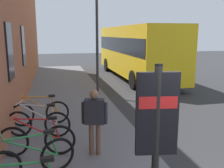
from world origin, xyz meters
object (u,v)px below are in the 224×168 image
object	(u,v)px
bicycle_far_end	(38,123)
city_bus	(135,49)
bicycle_leaning_wall	(40,113)
street_lamp	(97,26)
transit_info_sign	(157,125)
bicycle_nearest_sign	(37,140)
pedestrian_by_facade	(94,116)
bicycle_under_window	(32,160)

from	to	relation	value
bicycle_far_end	city_bus	world-z (taller)	city_bus
bicycle_leaning_wall	street_lamp	distance (m)	5.22
transit_info_sign	bicycle_nearest_sign	bearing A→B (deg)	31.90
bicycle_nearest_sign	transit_info_sign	bearing A→B (deg)	-148.10
pedestrian_by_facade	transit_info_sign	bearing A→B (deg)	-170.58
bicycle_nearest_sign	street_lamp	size ratio (longest dim) A/B	0.34
street_lamp	bicycle_under_window	bearing A→B (deg)	159.85
bicycle_far_end	street_lamp	xyz separation A→B (m)	(4.66, -2.46, 2.72)
bicycle_far_end	city_bus	bearing A→B (deg)	-32.49
pedestrian_by_facade	street_lamp	size ratio (longest dim) A/B	0.29
bicycle_under_window	pedestrian_by_facade	size ratio (longest dim) A/B	1.09
bicycle_leaning_wall	bicycle_nearest_sign	bearing A→B (deg)	-179.56
bicycle_under_window	bicycle_nearest_sign	bearing A→B (deg)	-2.66
city_bus	bicycle_leaning_wall	bearing A→B (deg)	144.61
street_lamp	bicycle_leaning_wall	bearing A→B (deg)	146.62
bicycle_under_window	bicycle_leaning_wall	size ratio (longest dim) A/B	0.96
bicycle_under_window	bicycle_nearest_sign	size ratio (longest dim) A/B	0.96
bicycle_far_end	pedestrian_by_facade	xyz separation A→B (m)	(-1.36, -1.32, 0.56)
city_bus	pedestrian_by_facade	xyz separation A→B (m)	(-10.40, 4.44, -0.85)
bicycle_leaning_wall	city_bus	bearing A→B (deg)	-35.39
bicycle_far_end	bicycle_leaning_wall	xyz separation A→B (m)	(0.95, -0.01, -0.00)
bicycle_leaning_wall	pedestrian_by_facade	world-z (taller)	pedestrian_by_facade
bicycle_far_end	pedestrian_by_facade	size ratio (longest dim) A/B	1.11
bicycle_under_window	street_lamp	bearing A→B (deg)	-20.15
pedestrian_by_facade	street_lamp	distance (m)	6.51
bicycle_under_window	city_bus	size ratio (longest dim) A/B	0.16
pedestrian_by_facade	street_lamp	world-z (taller)	street_lamp
bicycle_under_window	street_lamp	xyz separation A→B (m)	(6.75, -2.48, 2.72)
bicycle_under_window	bicycle_nearest_sign	xyz separation A→B (m)	(0.97, -0.05, 0.00)
bicycle_leaning_wall	pedestrian_by_facade	size ratio (longest dim) A/B	1.14
bicycle_leaning_wall	transit_info_sign	xyz separation A→B (m)	(-4.81, -1.73, 1.21)
bicycle_far_end	street_lamp	distance (m)	5.93
bicycle_far_end	bicycle_leaning_wall	size ratio (longest dim) A/B	0.97
bicycle_nearest_sign	city_bus	size ratio (longest dim) A/B	0.17
bicycle_leaning_wall	pedestrian_by_facade	bearing A→B (deg)	-150.44
transit_info_sign	pedestrian_by_facade	distance (m)	2.62
bicycle_far_end	street_lamp	world-z (taller)	street_lamp
pedestrian_by_facade	street_lamp	bearing A→B (deg)	-10.67
transit_info_sign	city_bus	xyz separation A→B (m)	(12.90, -4.02, 0.20)
bicycle_leaning_wall	pedestrian_by_facade	xyz separation A→B (m)	(-2.31, -1.31, 0.56)
bicycle_nearest_sign	bicycle_far_end	size ratio (longest dim) A/B	1.02
bicycle_far_end	bicycle_leaning_wall	world-z (taller)	same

